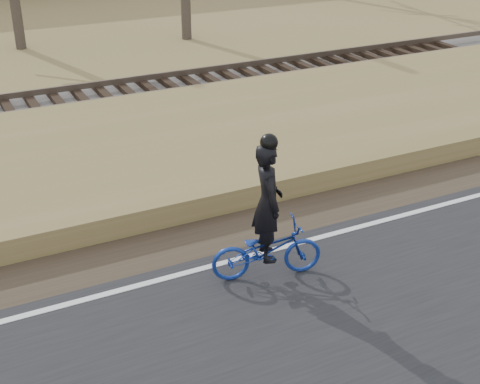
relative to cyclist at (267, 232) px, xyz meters
name	(u,v)px	position (x,y,z in m)	size (l,w,h in m)	color
cyclist	(267,232)	(0.00, 0.00, 0.00)	(1.81, 1.00, 2.34)	navy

